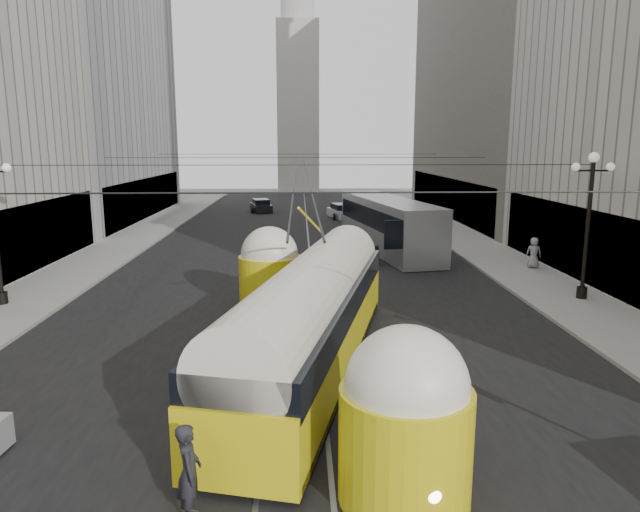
{
  "coord_description": "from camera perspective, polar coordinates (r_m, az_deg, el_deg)",
  "views": [
    {
      "loc": [
        0.14,
        -6.0,
        6.82
      ],
      "look_at": [
        0.82,
        13.03,
        3.1
      ],
      "focal_mm": 32.0,
      "sensor_mm": 36.0,
      "label": 1
    }
  ],
  "objects": [
    {
      "name": "road",
      "position": [
        39.1,
        -2.21,
        1.0
      ],
      "size": [
        20.0,
        85.0,
        0.02
      ],
      "primitive_type": "cube",
      "color": "black",
      "rests_on": "ground"
    },
    {
      "name": "sidewalk_left",
      "position": [
        44.24,
        -17.95,
        1.74
      ],
      "size": [
        4.0,
        72.0,
        0.15
      ],
      "primitive_type": "cube",
      "color": "gray",
      "rests_on": "ground"
    },
    {
      "name": "sidewalk_right",
      "position": [
        44.16,
        13.57,
        1.96
      ],
      "size": [
        4.0,
        72.0,
        0.15
      ],
      "primitive_type": "cube",
      "color": "gray",
      "rests_on": "ground"
    },
    {
      "name": "rail_left",
      "position": [
        39.11,
        -3.31,
        0.99
      ],
      "size": [
        0.12,
        85.0,
        0.04
      ],
      "primitive_type": "cube",
      "color": "gray",
      "rests_on": "ground"
    },
    {
      "name": "rail_right",
      "position": [
        39.11,
        -1.12,
        1.01
      ],
      "size": [
        0.12,
        85.0,
        0.04
      ],
      "primitive_type": "cube",
      "color": "gray",
      "rests_on": "ground"
    },
    {
      "name": "building_left_far",
      "position": [
        58.11,
        -23.45,
        17.59
      ],
      "size": [
        12.6,
        28.6,
        28.6
      ],
      "color": "#999999",
      "rests_on": "ground"
    },
    {
      "name": "building_right_far",
      "position": [
        58.31,
        19.07,
        19.85
      ],
      "size": [
        12.6,
        32.6,
        32.6
      ],
      "color": "#514C47",
      "rests_on": "ground"
    },
    {
      "name": "distant_tower",
      "position": [
        86.39,
        -2.22,
        16.46
      ],
      "size": [
        6.0,
        6.0,
        31.36
      ],
      "color": "#B2AFA8",
      "rests_on": "ground"
    },
    {
      "name": "lamppost_right_mid",
      "position": [
        27.22,
        25.27,
        3.51
      ],
      "size": [
        1.86,
        0.44,
        6.37
      ],
      "color": "black",
      "rests_on": "sidewalk_right"
    },
    {
      "name": "catenary",
      "position": [
        37.5,
        -2.1,
        9.62
      ],
      "size": [
        25.0,
        72.0,
        0.23
      ],
      "color": "black",
      "rests_on": "ground"
    },
    {
      "name": "streetcar",
      "position": [
        17.42,
        -0.76,
        -5.9
      ],
      "size": [
        5.84,
        15.86,
        3.57
      ],
      "color": "gold",
      "rests_on": "ground"
    },
    {
      "name": "city_bus",
      "position": [
        37.37,
        6.83,
        3.34
      ],
      "size": [
        5.05,
        13.67,
        3.38
      ],
      "color": "#A5A7AA",
      "rests_on": "ground"
    },
    {
      "name": "sedan_white_far",
      "position": [
        53.94,
        2.19,
        4.45
      ],
      "size": [
        2.7,
        4.62,
        1.37
      ],
      "color": "silver",
      "rests_on": "ground"
    },
    {
      "name": "sedan_dark_far",
      "position": [
        59.47,
        -5.92,
        4.99
      ],
      "size": [
        2.62,
        4.46,
        1.32
      ],
      "color": "black",
      "rests_on": "ground"
    },
    {
      "name": "pedestrian_crossing_a",
      "position": [
        11.39,
        -12.96,
        -20.32
      ],
      "size": [
        0.56,
        0.76,
        1.89
      ],
      "primitive_type": "imported",
      "rotation": [
        0.0,
        0.0,
        1.75
      ],
      "color": "black",
      "rests_on": "ground"
    },
    {
      "name": "pedestrian_sidewalk_right",
      "position": [
        33.41,
        20.59,
        0.3
      ],
      "size": [
        0.89,
        0.62,
        1.7
      ],
      "primitive_type": "imported",
      "rotation": [
        0.0,
        0.0,
        3.0
      ],
      "color": "gray",
      "rests_on": "sidewalk_right"
    }
  ]
}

